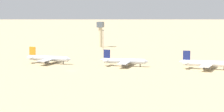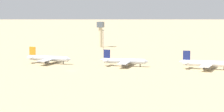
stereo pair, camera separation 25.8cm
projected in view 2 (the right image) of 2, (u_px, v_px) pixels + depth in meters
ground at (71, 71)px, 340.17m from camera, size 4000.00×4000.00×0.00m
parked_jet_orange_3 at (48, 58)px, 374.26m from camera, size 32.26×27.09×10.66m
parked_jet_navy_4 at (124, 61)px, 360.35m from camera, size 31.18×26.27×10.29m
parked_jet_navy_5 at (206, 63)px, 346.25m from camera, size 33.09×27.69×10.96m
control_tower at (101, 32)px, 487.08m from camera, size 5.20×5.20×21.48m
light_pole_mid at (103, 38)px, 463.09m from camera, size 1.80×0.50×16.27m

